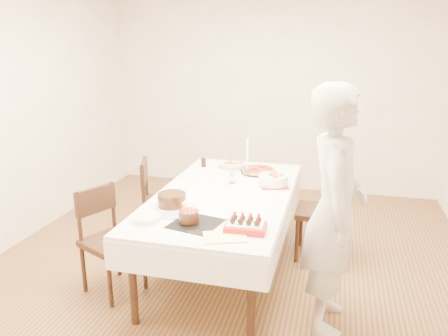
% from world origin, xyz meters
% --- Properties ---
extents(floor, '(5.00, 5.00, 0.00)m').
position_xyz_m(floor, '(0.00, 0.00, 0.00)').
color(floor, '#4E2D1B').
rests_on(floor, ground).
extents(wall_back, '(4.50, 0.04, 2.70)m').
position_xyz_m(wall_back, '(0.00, 2.50, 1.35)').
color(wall_back, '#F2E0CB').
rests_on(wall_back, floor).
extents(wall_front, '(4.50, 0.04, 2.70)m').
position_xyz_m(wall_front, '(0.00, -2.50, 1.35)').
color(wall_front, '#F2E0CB').
rests_on(wall_front, floor).
extents(wall_left, '(0.04, 5.00, 2.70)m').
position_xyz_m(wall_left, '(-2.25, 0.00, 1.35)').
color(wall_left, '#F2E0CB').
rests_on(wall_left, floor).
extents(dining_table, '(1.86, 2.41, 0.75)m').
position_xyz_m(dining_table, '(-0.02, -0.01, 0.38)').
color(dining_table, silver).
rests_on(dining_table, floor).
extents(chair_right_savory, '(0.48, 0.48, 0.92)m').
position_xyz_m(chair_right_savory, '(0.79, 0.49, 0.46)').
color(chair_right_savory, '#331A11').
rests_on(chair_right_savory, floor).
extents(chair_left_savory, '(0.59, 0.59, 0.90)m').
position_xyz_m(chair_left_savory, '(-0.76, 0.39, 0.45)').
color(chair_left_savory, '#331A11').
rests_on(chair_left_savory, floor).
extents(chair_left_dessert, '(0.60, 0.60, 0.89)m').
position_xyz_m(chair_left_dessert, '(-0.82, -0.57, 0.44)').
color(chair_left_dessert, '#331A11').
rests_on(chair_left_dessert, floor).
extents(person, '(0.45, 0.66, 1.78)m').
position_xyz_m(person, '(0.92, -0.55, 0.89)').
color(person, beige).
rests_on(person, floor).
extents(pizza_white, '(0.32, 0.32, 0.04)m').
position_xyz_m(pizza_white, '(-0.14, 0.81, 0.77)').
color(pizza_white, beige).
rests_on(pizza_white, dining_table).
extents(pizza_pepperoni, '(0.46, 0.46, 0.04)m').
position_xyz_m(pizza_pepperoni, '(0.16, 0.68, 0.77)').
color(pizza_pepperoni, red).
rests_on(pizza_pepperoni, dining_table).
extents(red_placemat, '(0.32, 0.32, 0.01)m').
position_xyz_m(red_placemat, '(0.37, 0.30, 0.75)').
color(red_placemat, '#B21E1E').
rests_on(red_placemat, dining_table).
extents(pasta_bowl, '(0.32, 0.32, 0.09)m').
position_xyz_m(pasta_bowl, '(0.36, 0.32, 0.80)').
color(pasta_bowl, white).
rests_on(pasta_bowl, dining_table).
extents(taper_candle, '(0.10, 0.10, 0.38)m').
position_xyz_m(taper_candle, '(0.06, 0.56, 0.94)').
color(taper_candle, white).
rests_on(taper_candle, dining_table).
extents(shaker_pair, '(0.11, 0.11, 0.12)m').
position_xyz_m(shaker_pair, '(-0.02, 0.27, 0.81)').
color(shaker_pair, white).
rests_on(shaker_pair, dining_table).
extents(cola_glass, '(0.07, 0.07, 0.10)m').
position_xyz_m(cola_glass, '(-0.45, 0.75, 0.80)').
color(cola_glass, black).
rests_on(cola_glass, dining_table).
extents(layer_cake, '(0.32, 0.32, 0.12)m').
position_xyz_m(layer_cake, '(-0.34, -0.44, 0.81)').
color(layer_cake, '#331D0C').
rests_on(layer_cake, dining_table).
extents(cake_board, '(0.40, 0.40, 0.01)m').
position_xyz_m(cake_board, '(-0.05, -0.71, 0.75)').
color(cake_board, black).
rests_on(cake_board, dining_table).
extents(birthday_cake, '(0.17, 0.17, 0.15)m').
position_xyz_m(birthday_cake, '(-0.10, -0.71, 0.84)').
color(birthday_cake, '#3D1B10').
rests_on(birthday_cake, dining_table).
extents(strawberry_box, '(0.30, 0.21, 0.07)m').
position_xyz_m(strawberry_box, '(0.33, -0.73, 0.79)').
color(strawberry_box, '#B11C14').
rests_on(strawberry_box, dining_table).
extents(box_lid, '(0.34, 0.29, 0.02)m').
position_xyz_m(box_lid, '(0.22, -0.88, 0.75)').
color(box_lid, beige).
rests_on(box_lid, dining_table).
extents(plate_stack, '(0.26, 0.26, 0.04)m').
position_xyz_m(plate_stack, '(-0.42, -0.75, 0.77)').
color(plate_stack, white).
rests_on(plate_stack, dining_table).
extents(china_plate, '(0.25, 0.25, 0.01)m').
position_xyz_m(china_plate, '(-0.28, -0.60, 0.75)').
color(china_plate, white).
rests_on(china_plate, dining_table).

